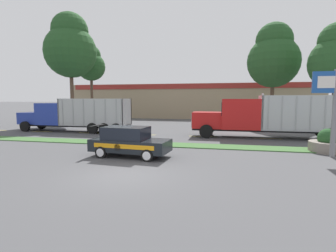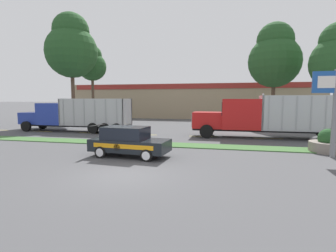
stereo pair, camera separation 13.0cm
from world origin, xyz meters
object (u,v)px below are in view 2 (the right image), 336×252
object	(u,v)px
rally_car	(129,141)
store_sign_post	(336,96)
dump_truck_lead	(66,116)
dump_truck_mid	(255,118)
stone_planter	(328,144)

from	to	relation	value
rally_car	store_sign_post	bearing A→B (deg)	12.08
dump_truck_lead	dump_truck_mid	bearing A→B (deg)	-1.73
dump_truck_lead	dump_truck_mid	distance (m)	18.38
rally_car	stone_planter	distance (m)	12.17
dump_truck_mid	stone_planter	size ratio (longest dim) A/B	5.96
dump_truck_lead	store_sign_post	xyz separation A→B (m)	(21.90, -7.42, 1.92)
rally_car	store_sign_post	distance (m)	11.79
dump_truck_mid	store_sign_post	distance (m)	7.91
store_sign_post	stone_planter	bearing A→B (deg)	80.28
rally_car	store_sign_post	size ratio (longest dim) A/B	0.94
dump_truck_lead	rally_car	xyz separation A→B (m)	(10.64, -9.83, -0.64)
dump_truck_lead	store_sign_post	world-z (taller)	store_sign_post
store_sign_post	dump_truck_lead	bearing A→B (deg)	161.28
dump_truck_lead	store_sign_post	bearing A→B (deg)	-18.72
rally_car	stone_planter	world-z (taller)	rally_car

